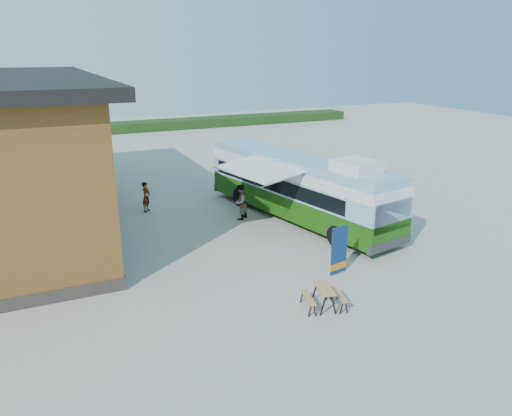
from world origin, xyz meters
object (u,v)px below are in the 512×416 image
banner (339,254)px  bus (299,185)px  slurry_tanker (99,181)px  picnic_table (324,293)px  person_b (240,202)px  person_a (146,197)px

banner → bus: bearing=62.8°
banner → slurry_tanker: bearing=105.5°
bus → picnic_table: (-3.89, -8.83, -1.26)m
picnic_table → banner: bearing=61.0°
slurry_tanker → banner: bearing=-51.9°
banner → slurry_tanker: 16.11m
picnic_table → slurry_tanker: size_ratio=0.28×
bus → slurry_tanker: 11.99m
bus → person_b: bus is taller
banner → person_b: size_ratio=1.07×
slurry_tanker → person_b: bearing=-34.4°
banner → slurry_tanker: slurry_tanker is taller
person_a → person_b: size_ratio=0.89×
banner → slurry_tanker: size_ratio=0.34×
bus → banner: bus is taller
person_a → person_b: 5.43m
bus → picnic_table: bus is taller
person_b → picnic_table: bearing=45.6°
person_a → slurry_tanker: (-2.11, 3.06, 0.43)m
banner → picnic_table: (-2.03, -2.16, -0.24)m
bus → picnic_table: 9.73m
person_a → person_b: bearing=-90.0°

